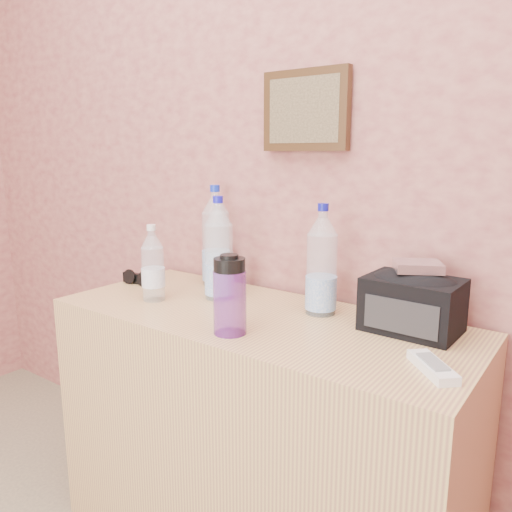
% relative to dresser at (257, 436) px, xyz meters
% --- Properties ---
extents(picture_frame, '(0.30, 0.03, 0.25)m').
position_rel_dresser_xyz_m(picture_frame, '(0.00, 0.26, 1.00)').
color(picture_frame, '#382311').
rests_on(picture_frame, room_shell).
extents(dresser, '(1.27, 0.53, 0.80)m').
position_rel_dresser_xyz_m(dresser, '(0.00, 0.00, 0.00)').
color(dresser, tan).
rests_on(dresser, ground).
extents(pet_large_a, '(0.09, 0.09, 0.34)m').
position_rel_dresser_xyz_m(pet_large_a, '(-0.20, 0.07, 0.55)').
color(pet_large_a, silver).
rests_on(pet_large_a, dresser).
extents(pet_large_b, '(0.10, 0.10, 0.36)m').
position_rel_dresser_xyz_m(pet_large_b, '(-0.33, 0.20, 0.56)').
color(pet_large_b, silver).
rests_on(pet_large_b, dresser).
extents(pet_large_c, '(0.09, 0.09, 0.33)m').
position_rel_dresser_xyz_m(pet_large_c, '(0.14, 0.13, 0.54)').
color(pet_large_c, '#CEEAFF').
rests_on(pet_large_c, dresser).
extents(pet_small, '(0.07, 0.07, 0.25)m').
position_rel_dresser_xyz_m(pet_small, '(-0.36, -0.07, 0.51)').
color(pet_small, '#A9C9D5').
rests_on(pet_small, dresser).
extents(nalgene_bottle, '(0.09, 0.09, 0.22)m').
position_rel_dresser_xyz_m(nalgene_bottle, '(0.03, -0.17, 0.50)').
color(nalgene_bottle, '#702A95').
rests_on(nalgene_bottle, dresser).
extents(sunglasses, '(0.15, 0.07, 0.04)m').
position_rel_dresser_xyz_m(sunglasses, '(-0.56, 0.03, 0.42)').
color(sunglasses, black).
rests_on(sunglasses, dresser).
extents(ac_remote, '(0.14, 0.15, 0.02)m').
position_rel_dresser_xyz_m(ac_remote, '(0.54, -0.09, 0.41)').
color(ac_remote, white).
rests_on(ac_remote, dresser).
extents(toiletry_bag, '(0.25, 0.18, 0.17)m').
position_rel_dresser_xyz_m(toiletry_bag, '(0.42, 0.14, 0.48)').
color(toiletry_bag, black).
rests_on(toiletry_bag, dresser).
extents(foil_packet, '(0.15, 0.15, 0.02)m').
position_rel_dresser_xyz_m(foil_packet, '(0.42, 0.15, 0.58)').
color(foil_packet, silver).
rests_on(foil_packet, toiletry_bag).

